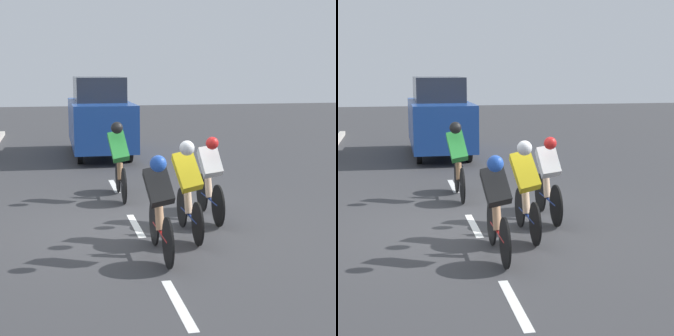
{
  "view_description": "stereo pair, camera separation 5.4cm",
  "coord_description": "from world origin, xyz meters",
  "views": [
    {
      "loc": [
        1.3,
        8.83,
        2.57
      ],
      "look_at": [
        -0.55,
        -0.06,
        0.95
      ],
      "focal_mm": 60.0,
      "sensor_mm": 36.0,
      "label": 1
    },
    {
      "loc": [
        1.25,
        8.84,
        2.57
      ],
      "look_at": [
        -0.55,
        -0.06,
        0.95
      ],
      "focal_mm": 60.0,
      "sensor_mm": 36.0,
      "label": 2
    }
  ],
  "objects": [
    {
      "name": "cyclist_green",
      "position": [
        0.02,
        -2.05,
        0.82
      ],
      "size": [
        0.41,
        1.7,
        1.56
      ],
      "color": "black",
      "rests_on": "ground"
    },
    {
      "name": "cyclist_white",
      "position": [
        -1.3,
        -0.18,
        0.76
      ],
      "size": [
        0.38,
        1.7,
        1.47
      ],
      "color": "black",
      "rests_on": "ground"
    },
    {
      "name": "support_car",
      "position": [
        -0.09,
        -7.84,
        1.14
      ],
      "size": [
        1.7,
        4.46,
        2.31
      ],
      "color": "black",
      "rests_on": "ground"
    },
    {
      "name": "cyclist_black",
      "position": [
        -0.09,
        1.57,
        0.77
      ],
      "size": [
        0.41,
        1.69,
        1.46
      ],
      "color": "black",
      "rests_on": "ground"
    },
    {
      "name": "lane_stripe_near",
      "position": [
        0.0,
        3.14,
        0.0
      ],
      "size": [
        0.12,
        1.4,
        0.01
      ],
      "primitive_type": "cube",
      "color": "white",
      "rests_on": "ground"
    },
    {
      "name": "lane_stripe_far",
      "position": [
        0.0,
        -3.26,
        0.0
      ],
      "size": [
        0.12,
        1.4,
        0.01
      ],
      "primitive_type": "cube",
      "color": "white",
      "rests_on": "ground"
    },
    {
      "name": "ground_plane",
      "position": [
        0.0,
        0.0,
        0.0
      ],
      "size": [
        60.0,
        60.0,
        0.0
      ],
      "primitive_type": "plane",
      "color": "#38383A"
    },
    {
      "name": "lane_stripe_mid",
      "position": [
        0.0,
        -0.06,
        0.0
      ],
      "size": [
        0.12,
        1.4,
        0.01
      ],
      "primitive_type": "cube",
      "color": "white",
      "rests_on": "ground"
    },
    {
      "name": "cyclist_yellow",
      "position": [
        -0.69,
        0.73,
        0.81
      ],
      "size": [
        0.44,
        1.66,
        1.53
      ],
      "color": "black",
      "rests_on": "ground"
    }
  ]
}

